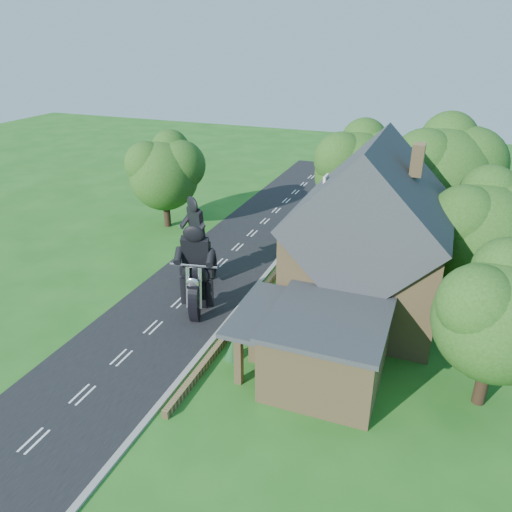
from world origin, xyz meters
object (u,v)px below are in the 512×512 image
(house, at_px, (368,243))
(motorcycle_follow, at_px, (199,270))
(garden_wall, at_px, (257,297))
(motorcycle_lead, at_px, (198,302))
(annex, at_px, (324,346))

(house, xyz_separation_m, motorcycle_follow, (-10.62, -0.11, -3.46))
(garden_wall, height_order, motorcycle_lead, motorcycle_lead)
(house, xyz_separation_m, annex, (-0.62, -6.80, -2.58))
(motorcycle_follow, bearing_deg, motorcycle_lead, 150.99)
(motorcycle_follow, bearing_deg, annex, -179.63)
(house, distance_m, motorcycle_lead, 10.16)
(motorcycle_lead, bearing_deg, garden_wall, -142.55)
(motorcycle_follow, bearing_deg, house, -145.25)
(garden_wall, height_order, house, house)
(annex, bearing_deg, house, 84.76)
(garden_wall, bearing_deg, motorcycle_follow, 168.63)
(garden_wall, height_order, annex, annex)
(garden_wall, distance_m, annex, 8.19)
(annex, distance_m, motorcycle_follow, 12.06)
(house, distance_m, annex, 7.30)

